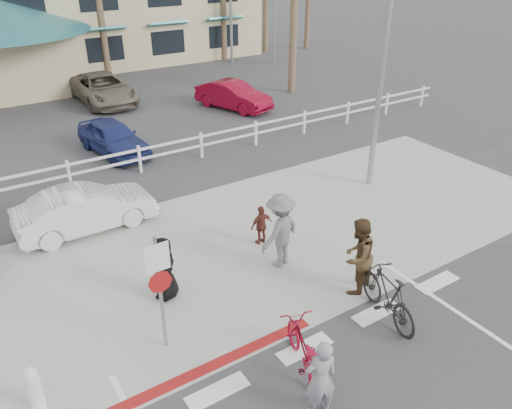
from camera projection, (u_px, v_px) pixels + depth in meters
ground at (324, 368)px, 9.58m from camera, size 140.00×140.00×0.00m
sidewalk_plaza at (212, 257)px, 12.91m from camera, size 22.00×7.00×0.01m
cross_street at (153, 197)px, 15.87m from camera, size 40.00×5.00×0.01m
parking_lot at (73, 117)px, 22.91m from camera, size 50.00×16.00×0.01m
curb_red at (153, 393)px, 9.03m from camera, size 7.00×0.25×0.02m
rail_fence at (142, 159)px, 17.36m from camera, size 29.40×0.16×1.00m
sign_post at (160, 288)px, 9.42m from camera, size 0.50×0.10×2.90m
bollard_0 at (34, 389)px, 8.55m from camera, size 0.26×0.26×0.95m
streetlight_0 at (385, 45)px, 14.63m from camera, size 0.60×2.00×9.00m
info_sign at (275, 19)px, 31.23m from camera, size 1.20×0.16×5.60m
bike_red at (304, 351)px, 9.31m from camera, size 1.20×1.97×0.98m
rider_red at (320, 379)px, 8.31m from camera, size 0.66×0.52×1.61m
bike_black at (388, 296)px, 10.58m from camera, size 0.96×2.03×1.18m
rider_black at (358, 256)px, 11.26m from camera, size 1.10×0.97×1.88m
pedestrian_a at (280, 231)px, 12.17m from camera, size 1.42×1.07×1.95m
pedestrian_child at (261, 225)px, 13.22m from camera, size 0.67×0.30×1.13m
pedestrian_b at (165, 269)px, 11.12m from camera, size 0.90×0.81×1.55m
car_white_sedan at (86, 209)px, 13.87m from camera, size 3.82×1.37×1.25m
lot_car_2 at (113, 137)px, 18.84m from camera, size 2.06×3.88×1.26m
lot_car_3 at (233, 95)px, 23.79m from camera, size 2.58×4.13×1.28m
lot_car_5 at (103, 89)px, 24.66m from camera, size 2.36×5.05×1.40m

